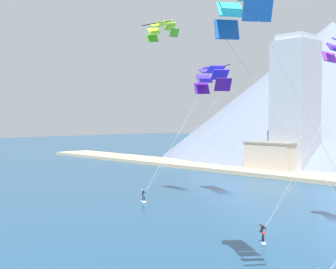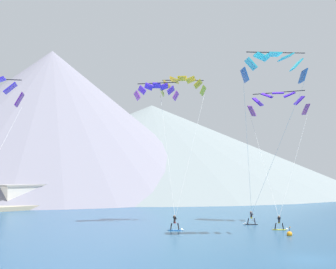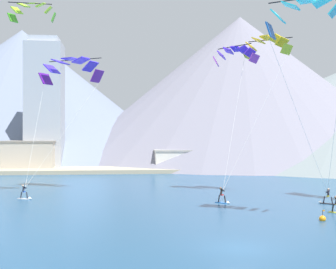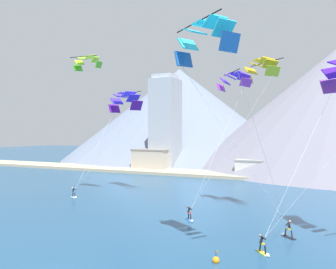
# 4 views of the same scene
# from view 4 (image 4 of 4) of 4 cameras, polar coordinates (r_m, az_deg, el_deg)

# --- Properties ---
(kitesurfer_near_lead) EXTENTS (1.58, 1.43, 1.68)m
(kitesurfer_near_lead) POSITION_cam_4_polar(r_m,az_deg,el_deg) (33.86, 20.01, -15.66)
(kitesurfer_near_lead) COLOR black
(kitesurfer_near_lead) RESTS_ON ground
(kitesurfer_near_trail) EXTENTS (1.41, 1.60, 1.65)m
(kitesurfer_near_trail) POSITION_cam_4_polar(r_m,az_deg,el_deg) (28.75, 16.34, -18.55)
(kitesurfer_near_trail) COLOR yellow
(kitesurfer_near_trail) RESTS_ON ground
(kitesurfer_mid_center) EXTENTS (1.42, 1.59, 1.74)m
(kitesurfer_mid_center) POSITION_cam_4_polar(r_m,az_deg,el_deg) (37.51, 3.85, -14.02)
(kitesurfer_mid_center) COLOR #337FDB
(kitesurfer_mid_center) RESTS_ON ground
(kitesurfer_far_left) EXTENTS (1.73, 1.16, 1.66)m
(kitesurfer_far_left) POSITION_cam_4_polar(r_m,az_deg,el_deg) (52.53, -16.02, -10.02)
(kitesurfer_far_left) COLOR white
(kitesurfer_far_left) RESTS_ON ground
(parafoil_kite_near_lead) EXTENTS (8.56, 10.30, 17.13)m
(parafoil_kite_near_lead) POSITION_cam_4_polar(r_m,az_deg,el_deg) (26.93, 6.41, 16.47)
(parafoil_kite_near_lead) COLOR #1B54A7
(parafoil_kite_mid_center) EXTENTS (9.31, 8.80, 17.32)m
(parafoil_kite_mid_center) POSITION_cam_4_polar(r_m,az_deg,el_deg) (41.57, 15.71, 11.05)
(parafoil_kite_mid_center) COLOR #B6CA2A
(parafoil_kite_far_left) EXTENTS (8.53, 10.47, 15.38)m
(parafoil_kite_far_left) POSITION_cam_4_polar(r_m,az_deg,el_deg) (55.81, -7.56, 6.03)
(parafoil_kite_far_left) COLOR #591793
(parafoil_kite_distant_high_outer) EXTENTS (5.54, 2.37, 2.35)m
(parafoil_kite_distant_high_outer) POSITION_cam_4_polar(r_m,az_deg,el_deg) (54.85, -13.93, 12.36)
(parafoil_kite_distant_high_outer) COLOR green
(parafoil_kite_distant_low_drift) EXTENTS (5.23, 4.48, 2.23)m
(parafoil_kite_distant_low_drift) POSITION_cam_4_polar(r_m,az_deg,el_deg) (43.19, 11.43, 9.45)
(parafoil_kite_distant_low_drift) COLOR purple
(race_marker_buoy) EXTENTS (0.56, 0.56, 1.02)m
(race_marker_buoy) POSITION_cam_4_polar(r_m,az_deg,el_deg) (26.54, 8.35, -20.85)
(race_marker_buoy) COLOR orange
(race_marker_buoy) RESTS_ON ground
(shoreline_strip) EXTENTS (180.00, 10.00, 0.70)m
(shoreline_strip) POSITION_cam_4_polar(r_m,az_deg,el_deg) (75.70, 12.67, -7.01)
(shoreline_strip) COLOR tan
(shoreline_strip) RESTS_ON ground
(shore_building_promenade_mid) EXTENTS (9.25, 6.59, 4.01)m
(shore_building_promenade_mid) POSITION_cam_4_polar(r_m,az_deg,el_deg) (76.23, 15.36, -5.70)
(shore_building_promenade_mid) COLOR silver
(shore_building_promenade_mid) RESTS_ON ground
(shore_building_quay_east) EXTENTS (9.78, 6.13, 5.72)m
(shore_building_quay_east) POSITION_cam_4_polar(r_m,az_deg,el_deg) (87.22, -2.83, -4.42)
(shore_building_quay_east) COLOR #B7AD9E
(shore_building_quay_east) RESTS_ON ground
(highrise_tower) EXTENTS (7.00, 7.00, 25.80)m
(highrise_tower) POSITION_cam_4_polar(r_m,az_deg,el_deg) (89.17, -0.47, 1.99)
(highrise_tower) COLOR #A8ADB7
(highrise_tower) RESTS_ON ground
(mountain_peak_west_ridge) EXTENTS (89.28, 89.28, 35.33)m
(mountain_peak_west_ridge) POSITION_cam_4_polar(r_m,az_deg,el_deg) (128.88, 1.98, 3.60)
(mountain_peak_west_ridge) COLOR slate
(mountain_peak_west_ridge) RESTS_ON ground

